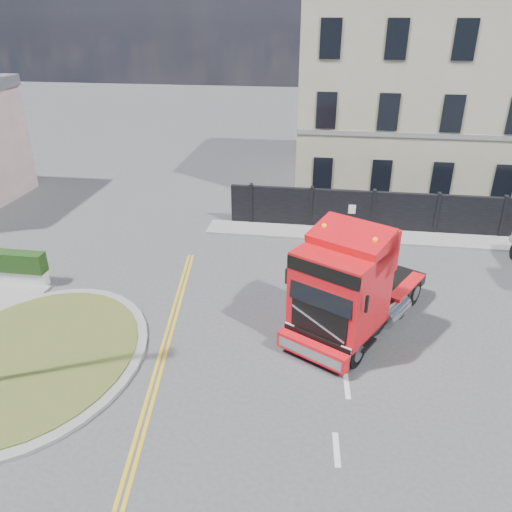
# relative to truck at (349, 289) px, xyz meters

# --- Properties ---
(ground) EXTENTS (120.00, 120.00, 0.00)m
(ground) POSITION_rel_truck_xyz_m (-2.63, 0.10, -1.70)
(ground) COLOR #424244
(ground) RESTS_ON ground
(traffic_island) EXTENTS (6.80, 6.80, 0.17)m
(traffic_island) POSITION_rel_truck_xyz_m (-9.63, -2.90, -1.62)
(traffic_island) COLOR gray
(traffic_island) RESTS_ON ground
(hoarding_fence) EXTENTS (18.80, 0.25, 2.00)m
(hoarding_fence) POSITION_rel_truck_xyz_m (3.92, 9.10, -0.70)
(hoarding_fence) COLOR black
(hoarding_fence) RESTS_ON ground
(georgian_building) EXTENTS (12.30, 10.30, 12.80)m
(georgian_building) POSITION_rel_truck_xyz_m (3.37, 16.60, 4.07)
(georgian_building) COLOR #C0B998
(georgian_building) RESTS_ON ground
(pavement_far) EXTENTS (20.00, 1.60, 0.12)m
(pavement_far) POSITION_rel_truck_xyz_m (3.37, 8.20, -1.64)
(pavement_far) COLOR gray
(pavement_far) RESTS_ON ground
(truck) EXTENTS (5.15, 6.69, 3.81)m
(truck) POSITION_rel_truck_xyz_m (0.00, 0.00, 0.00)
(truck) COLOR black
(truck) RESTS_ON ground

